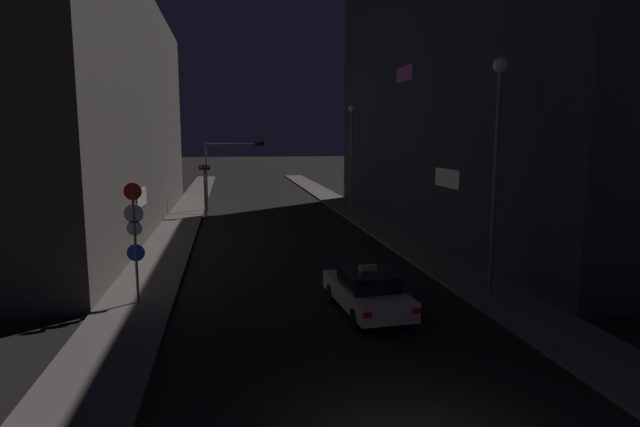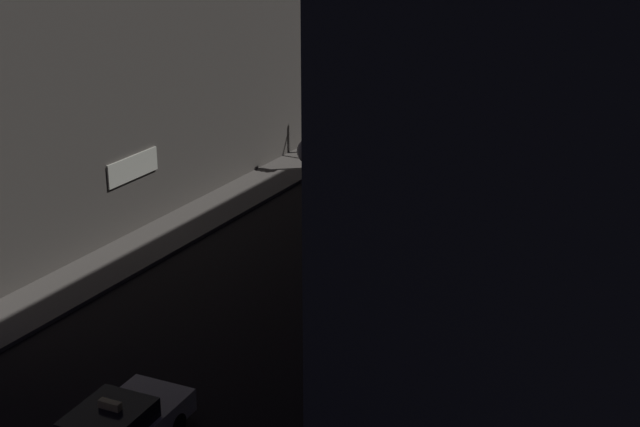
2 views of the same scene
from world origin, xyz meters
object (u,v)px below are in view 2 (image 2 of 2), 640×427
(street_lamp_near_block, at_px, (311,261))
(traffic_light_overhead, at_px, (395,75))
(street_lamp_far_block, at_px, (559,83))
(traffic_light_left_kerb, at_px, (330,111))

(street_lamp_near_block, bearing_deg, traffic_light_overhead, 110.66)
(traffic_light_overhead, relative_size, street_lamp_near_block, 0.66)
(street_lamp_near_block, distance_m, street_lamp_far_block, 19.91)
(street_lamp_near_block, height_order, street_lamp_far_block, street_lamp_near_block)
(traffic_light_overhead, xyz_separation_m, traffic_light_left_kerb, (-1.72, -3.16, -1.22))
(traffic_light_overhead, distance_m, street_lamp_near_block, 26.12)
(street_lamp_near_block, relative_size, street_lamp_far_block, 1.05)
(traffic_light_overhead, distance_m, traffic_light_left_kerb, 3.80)
(street_lamp_far_block, bearing_deg, traffic_light_overhead, 152.89)
(street_lamp_near_block, bearing_deg, street_lamp_far_block, 91.27)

